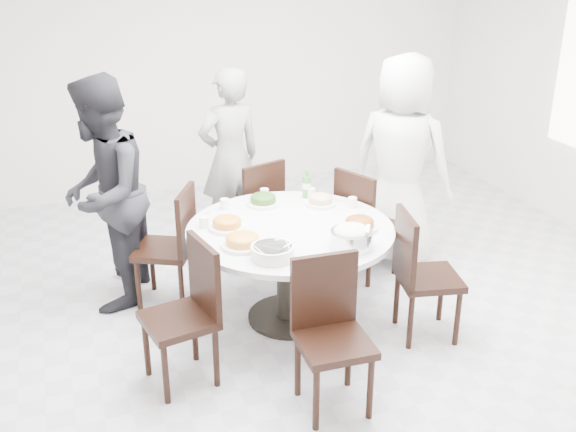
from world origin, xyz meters
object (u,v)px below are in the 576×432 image
object	(u,v)px
chair_se	(429,275)
dining_table	(290,274)
chair_sw	(178,317)
diner_right	(401,161)
diner_middle	(230,158)
beverage_bottle	(307,184)
chair_n	(252,210)
rice_bowl	(351,239)
chair_nw	(164,247)
diner_left	(103,195)
chair_s	(334,340)
chair_ne	(368,222)
soup_bowl	(273,252)

from	to	relation	value
chair_se	dining_table	bearing A→B (deg)	70.03
chair_sw	diner_right	size ratio (longest dim) A/B	0.52
diner_right	diner_middle	bearing A→B (deg)	17.54
diner_right	beverage_bottle	world-z (taller)	diner_right
chair_n	diner_middle	distance (m)	0.57
beverage_bottle	rice_bowl	bearing A→B (deg)	-93.05
chair_nw	diner_left	world-z (taller)	diner_left
chair_nw	chair_se	distance (m)	2.01
diner_middle	diner_left	size ratio (longest dim) A/B	0.92
beverage_bottle	chair_n	bearing A→B (deg)	120.43
rice_bowl	beverage_bottle	size ratio (longest dim) A/B	1.23
chair_n	rice_bowl	world-z (taller)	chair_n
diner_right	beverage_bottle	distance (m)	0.93
chair_se	diner_left	size ratio (longest dim) A/B	0.53
chair_sw	beverage_bottle	bearing A→B (deg)	117.96
diner_right	rice_bowl	world-z (taller)	diner_right
dining_table	chair_s	size ratio (longest dim) A/B	1.58
chair_s	chair_ne	bearing A→B (deg)	59.95
rice_bowl	chair_s	bearing A→B (deg)	-121.46
chair_ne	chair_n	world-z (taller)	same
chair_n	diner_left	xyz separation A→B (m)	(-1.25, -0.33, 0.42)
dining_table	chair_se	size ratio (longest dim) A/B	1.58
rice_bowl	beverage_bottle	world-z (taller)	beverage_bottle
chair_sw	diner_left	bearing A→B (deg)	-177.55
chair_ne	chair_s	world-z (taller)	same
diner_right	diner_left	xyz separation A→B (m)	(-2.47, 0.05, -0.02)
chair_sw	soup_bowl	distance (m)	0.72
dining_table	diner_left	distance (m)	1.52
diner_middle	soup_bowl	size ratio (longest dim) A/B	5.81
chair_n	chair_se	size ratio (longest dim) A/B	1.00
soup_bowl	beverage_bottle	world-z (taller)	beverage_bottle
chair_nw	soup_bowl	world-z (taller)	chair_nw
chair_n	beverage_bottle	world-z (taller)	beverage_bottle
chair_sw	rice_bowl	distance (m)	1.24
diner_middle	rice_bowl	bearing A→B (deg)	87.56
dining_table	chair_se	distance (m)	1.01
chair_s	soup_bowl	xyz separation A→B (m)	(-0.18, 0.63, 0.32)
dining_table	diner_right	world-z (taller)	diner_right
chair_nw	diner_left	xyz separation A→B (m)	(-0.40, 0.16, 0.42)
dining_table	diner_middle	size ratio (longest dim) A/B	0.91
chair_s	diner_right	bearing A→B (deg)	54.14
chair_n	soup_bowl	bearing A→B (deg)	59.52
chair_sw	chair_nw	bearing A→B (deg)	163.55
diner_middle	beverage_bottle	xyz separation A→B (m)	(0.38, -0.97, 0.04)
chair_n	chair_nw	bearing A→B (deg)	10.81
rice_bowl	soup_bowl	bearing A→B (deg)	177.78
chair_n	soup_bowl	distance (m)	1.56
dining_table	chair_se	xyz separation A→B (m)	(0.85, -0.53, 0.10)
chair_se	beverage_bottle	xyz separation A→B (m)	(-0.53, 1.06, 0.39)
soup_bowl	diner_right	bearing A→B (deg)	36.14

